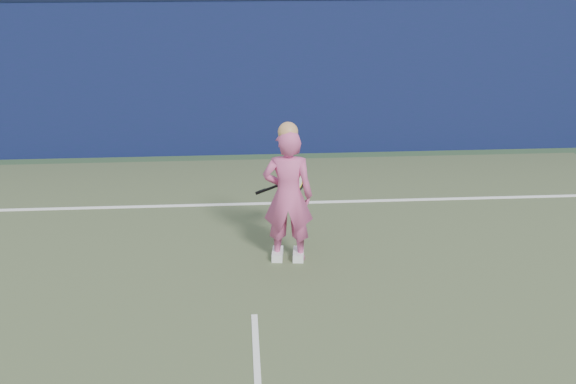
{
  "coord_description": "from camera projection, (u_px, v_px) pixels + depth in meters",
  "views": [
    {
      "loc": [
        -0.1,
        -5.23,
        3.61
      ],
      "look_at": [
        0.42,
        2.27,
        0.82
      ],
      "focal_mm": 45.0,
      "sensor_mm": 36.0,
      "label": 1
    }
  ],
  "objects": [
    {
      "name": "ground",
      "position": [
        257.0,
        375.0,
        6.16
      ],
      "size": [
        80.0,
        80.0,
        0.0
      ],
      "primitive_type": "plane",
      "color": "#2C472B",
      "rests_on": "ground"
    },
    {
      "name": "backstop_wall",
      "position": [
        244.0,
        78.0,
        11.8
      ],
      "size": [
        24.0,
        0.4,
        2.5
      ],
      "primitive_type": "cube",
      "color": "#0D183A",
      "rests_on": "ground"
    },
    {
      "name": "racket",
      "position": [
        290.0,
        182.0,
        8.49
      ],
      "size": [
        0.61,
        0.19,
        0.33
      ],
      "rotation": [
        0.0,
        0.0,
        0.09
      ],
      "color": "black",
      "rests_on": "ground"
    },
    {
      "name": "player",
      "position": [
        288.0,
        195.0,
        8.03
      ],
      "size": [
        0.6,
        0.43,
        1.62
      ],
      "rotation": [
        0.0,
        0.0,
        3.03
      ],
      "color": "#CA4E87",
      "rests_on": "ground"
    }
  ]
}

